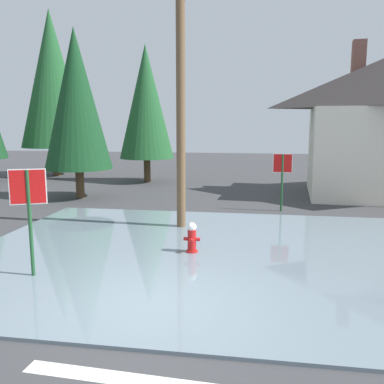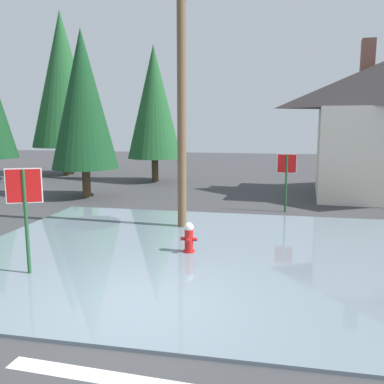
{
  "view_description": "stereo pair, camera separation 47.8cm",
  "coord_description": "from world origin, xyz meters",
  "px_view_note": "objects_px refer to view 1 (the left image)",
  "views": [
    {
      "loc": [
        1.84,
        -7.08,
        3.38
      ],
      "look_at": [
        -0.11,
        5.14,
        1.32
      ],
      "focal_mm": 38.92,
      "sensor_mm": 36.0,
      "label": 1
    },
    {
      "loc": [
        2.31,
        -7.0,
        3.38
      ],
      "look_at": [
        -0.11,
        5.14,
        1.32
      ],
      "focal_mm": 38.92,
      "sensor_mm": 36.0,
      "label": 2
    }
  ],
  "objects_px": {
    "fire_hydrant": "(192,239)",
    "pine_tree_far_center": "(146,102)",
    "pine_tree_tall_left": "(52,79)",
    "utility_pole": "(181,93)",
    "pine_tree_mid_left": "(76,100)",
    "stop_sign_near": "(29,201)",
    "stop_sign_far": "(282,170)"
  },
  "relations": [
    {
      "from": "pine_tree_mid_left",
      "to": "pine_tree_far_center",
      "type": "distance_m",
      "value": 5.78
    },
    {
      "from": "fire_hydrant",
      "to": "pine_tree_far_center",
      "type": "xyz_separation_m",
      "value": [
        -4.66,
        12.85,
        4.1
      ]
    },
    {
      "from": "fire_hydrant",
      "to": "pine_tree_tall_left",
      "type": "height_order",
      "value": "pine_tree_tall_left"
    },
    {
      "from": "fire_hydrant",
      "to": "pine_tree_mid_left",
      "type": "bearing_deg",
      "value": 130.74
    },
    {
      "from": "stop_sign_near",
      "to": "pine_tree_mid_left",
      "type": "height_order",
      "value": "pine_tree_mid_left"
    },
    {
      "from": "pine_tree_mid_left",
      "to": "pine_tree_far_center",
      "type": "xyz_separation_m",
      "value": [
        1.64,
        5.54,
        0.14
      ]
    },
    {
      "from": "stop_sign_near",
      "to": "fire_hydrant",
      "type": "distance_m",
      "value": 4.09
    },
    {
      "from": "pine_tree_tall_left",
      "to": "pine_tree_far_center",
      "type": "height_order",
      "value": "pine_tree_tall_left"
    },
    {
      "from": "pine_tree_mid_left",
      "to": "fire_hydrant",
      "type": "bearing_deg",
      "value": -49.26
    },
    {
      "from": "stop_sign_far",
      "to": "fire_hydrant",
      "type": "bearing_deg",
      "value": -113.74
    },
    {
      "from": "stop_sign_far",
      "to": "pine_tree_mid_left",
      "type": "relative_size",
      "value": 0.3
    },
    {
      "from": "utility_pole",
      "to": "pine_tree_tall_left",
      "type": "height_order",
      "value": "pine_tree_tall_left"
    },
    {
      "from": "utility_pole",
      "to": "stop_sign_far",
      "type": "bearing_deg",
      "value": 44.02
    },
    {
      "from": "stop_sign_near",
      "to": "fire_hydrant",
      "type": "xyz_separation_m",
      "value": [
        3.18,
        2.21,
        -1.32
      ]
    },
    {
      "from": "fire_hydrant",
      "to": "stop_sign_far",
      "type": "distance_m",
      "value": 6.49
    },
    {
      "from": "pine_tree_mid_left",
      "to": "pine_tree_far_center",
      "type": "bearing_deg",
      "value": 73.49
    },
    {
      "from": "fire_hydrant",
      "to": "utility_pole",
      "type": "bearing_deg",
      "value": 106.31
    },
    {
      "from": "pine_tree_tall_left",
      "to": "utility_pole",
      "type": "bearing_deg",
      "value": -49.31
    },
    {
      "from": "pine_tree_mid_left",
      "to": "pine_tree_far_center",
      "type": "height_order",
      "value": "pine_tree_far_center"
    },
    {
      "from": "pine_tree_mid_left",
      "to": "utility_pole",
      "type": "bearing_deg",
      "value": -40.33
    },
    {
      "from": "stop_sign_far",
      "to": "pine_tree_mid_left",
      "type": "bearing_deg",
      "value": 170.54
    },
    {
      "from": "stop_sign_near",
      "to": "pine_tree_far_center",
      "type": "relative_size",
      "value": 0.32
    },
    {
      "from": "utility_pole",
      "to": "pine_tree_far_center",
      "type": "distance_m",
      "value": 10.95
    },
    {
      "from": "stop_sign_near",
      "to": "stop_sign_far",
      "type": "relative_size",
      "value": 1.09
    },
    {
      "from": "stop_sign_near",
      "to": "utility_pole",
      "type": "distance_m",
      "value": 5.97
    },
    {
      "from": "fire_hydrant",
      "to": "pine_tree_far_center",
      "type": "distance_m",
      "value": 14.27
    },
    {
      "from": "pine_tree_far_center",
      "to": "pine_tree_tall_left",
      "type": "bearing_deg",
      "value": 163.78
    },
    {
      "from": "fire_hydrant",
      "to": "pine_tree_far_center",
      "type": "height_order",
      "value": "pine_tree_far_center"
    },
    {
      "from": "stop_sign_near",
      "to": "utility_pole",
      "type": "bearing_deg",
      "value": 63.45
    },
    {
      "from": "fire_hydrant",
      "to": "pine_tree_far_center",
      "type": "relative_size",
      "value": 0.11
    },
    {
      "from": "pine_tree_mid_left",
      "to": "stop_sign_near",
      "type": "bearing_deg",
      "value": -71.85
    },
    {
      "from": "pine_tree_far_center",
      "to": "pine_tree_mid_left",
      "type": "bearing_deg",
      "value": -106.51
    }
  ]
}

